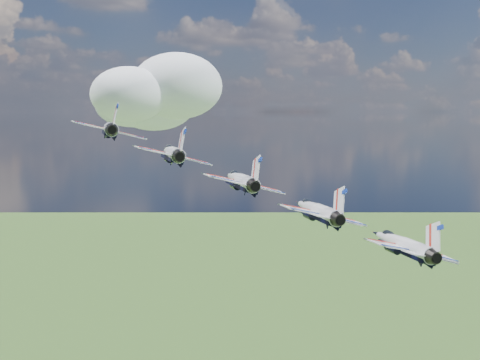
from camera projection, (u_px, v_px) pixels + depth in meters
name	position (u px, v px, depth m)	size (l,w,h in m)	color
cloud_far	(142.00, 94.00, 288.57)	(62.49, 49.10, 24.55)	white
jet_0	(110.00, 129.00, 84.52)	(9.84, 14.57, 4.35)	white
jet_1	(172.00, 153.00, 80.44)	(9.84, 14.57, 4.35)	silver
jet_2	(240.00, 180.00, 76.36)	(9.84, 14.57, 4.35)	white
jet_3	(316.00, 210.00, 72.28)	(9.84, 14.57, 4.35)	white
jet_4	(401.00, 244.00, 68.19)	(9.84, 14.57, 4.35)	silver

